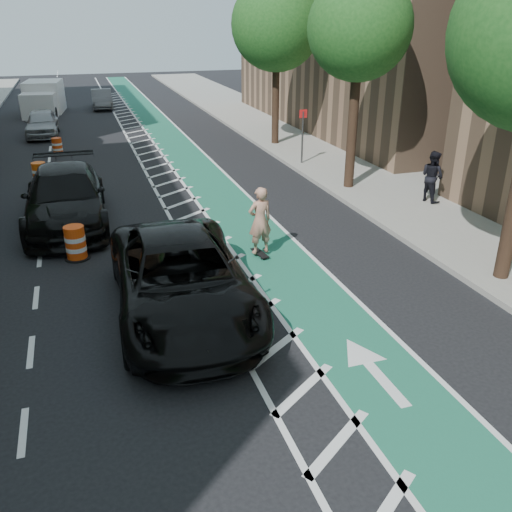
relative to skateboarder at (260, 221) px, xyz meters
name	(u,v)px	position (x,y,z in m)	size (l,w,h in m)	color
ground	(189,326)	(-2.65, -3.09, -1.05)	(120.00, 120.00, 0.00)	black
bike_lane	(213,187)	(0.35, 6.91, -1.04)	(2.00, 90.00, 0.01)	#1A5D44
buffer_strip	(175,191)	(-1.15, 6.91, -1.04)	(1.40, 90.00, 0.01)	silver
sidewalk_right	(361,172)	(6.85, 6.91, -0.97)	(5.00, 90.00, 0.15)	gray
curb_right	(308,177)	(4.40, 6.91, -0.97)	(0.12, 90.00, 0.16)	gray
tree_r_c	(360,28)	(5.25, 4.91, 4.73)	(4.20, 4.20, 7.90)	#382619
tree_r_d	(279,25)	(5.25, 12.91, 4.73)	(4.20, 4.20, 7.90)	#382619
sign_post	(302,136)	(4.95, 8.91, 0.30)	(0.35, 0.08, 2.47)	#4C4C4C
skateboard	(260,253)	(0.00, 0.00, -0.96)	(0.32, 0.79, 0.10)	black
skateboarder	(260,221)	(0.00, 0.00, 0.00)	(0.69, 0.45, 1.89)	tan
suv_near	(181,279)	(-2.65, -2.49, -0.19)	(2.85, 6.18, 1.72)	black
suv_far	(65,197)	(-5.05, 4.41, -0.17)	(2.46, 6.04, 1.75)	black
car_silver	(42,123)	(-6.25, 19.62, -0.33)	(1.70, 4.23, 1.44)	#9A9B9F
car_grey	(102,99)	(-2.45, 29.04, -0.38)	(1.40, 4.03, 1.33)	#5E5F63
pedestrian	(432,176)	(7.13, 2.40, -0.01)	(0.87, 0.68, 1.78)	black
box_truck	(43,99)	(-6.39, 27.87, -0.08)	(2.81, 5.28, 2.11)	white
barrel_a	(76,244)	(-4.85, 1.39, -0.60)	(0.69, 0.69, 0.95)	#F2470C
barrel_b	(40,175)	(-6.05, 9.25, -0.61)	(0.68, 0.68, 0.93)	#F8580D
barrel_c	(57,147)	(-5.44, 14.65, -0.67)	(0.59, 0.59, 0.80)	#D53D0B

